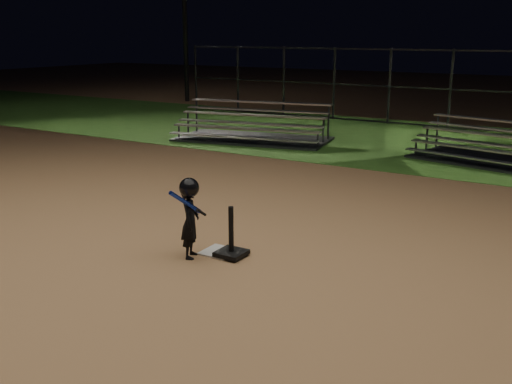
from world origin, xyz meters
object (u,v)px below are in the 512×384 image
(home_plate, at_px, (219,252))
(child_batter, at_px, (190,216))
(bleacher_right, at_px, (498,156))
(bleacher_left, at_px, (252,133))
(batting_tee, at_px, (231,247))

(home_plate, xyz_separation_m, child_batter, (-0.24, -0.33, 0.58))
(child_batter, xyz_separation_m, bleacher_right, (2.56, 8.51, -0.40))
(bleacher_left, bearing_deg, bleacher_right, -8.18)
(bleacher_left, height_order, bleacher_right, bleacher_left)
(home_plate, bearing_deg, batting_tee, -10.40)
(batting_tee, xyz_separation_m, bleacher_right, (2.09, 8.22, 0.05))
(batting_tee, relative_size, bleacher_right, 0.16)
(child_batter, relative_size, bleacher_left, 0.24)
(child_batter, xyz_separation_m, bleacher_left, (-4.00, 8.22, -0.38))
(child_batter, height_order, bleacher_right, child_batter)
(home_plate, height_order, bleacher_left, bleacher_left)
(batting_tee, bearing_deg, bleacher_right, 75.74)
(home_plate, relative_size, child_batter, 0.40)
(child_batter, bearing_deg, home_plate, -59.68)
(home_plate, bearing_deg, bleacher_right, 74.17)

